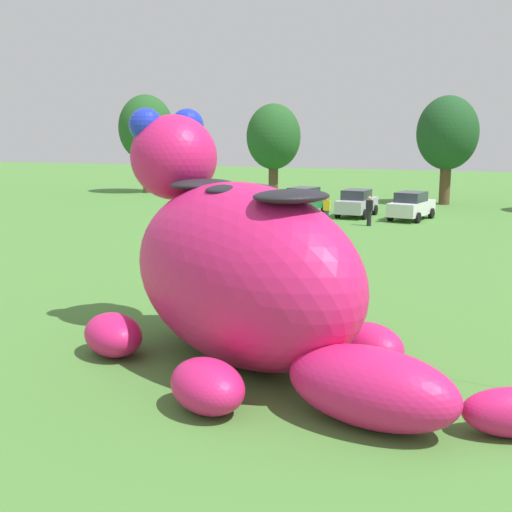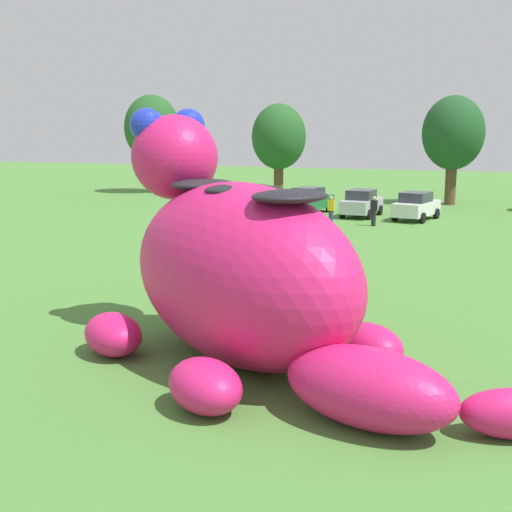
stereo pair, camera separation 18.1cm
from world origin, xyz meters
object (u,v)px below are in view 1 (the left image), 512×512
car_white (411,206)px  spectator_near_inflatable (257,221)px  spectator_far_side (327,211)px  spectator_by_cars (369,211)px  giant_inflatable_creature (242,271)px  spectator_wandering (305,269)px  car_green (304,200)px  car_blue (259,199)px  car_silver (357,203)px  spectator_mid_field (298,209)px

car_white → spectator_near_inflatable: car_white is taller
spectator_far_side → spectator_by_cars: bearing=18.2°
giant_inflatable_creature → spectator_far_side: size_ratio=6.71×
car_white → spectator_wandering: (-0.74, -20.40, -0.01)m
car_green → spectator_wandering: size_ratio=2.54×
giant_inflatable_creature → car_blue: (-9.97, 28.03, -1.34)m
giant_inflatable_creature → car_silver: bearing=96.6°
giant_inflatable_creature → spectator_mid_field: size_ratio=6.71×
car_silver → spectator_near_inflatable: bearing=-106.7°
car_green → spectator_by_cars: (5.19, -4.42, -0.01)m
car_blue → car_green: (3.15, 0.19, 0.00)m
car_blue → spectator_far_side: bearing=-39.7°
spectator_by_cars → spectator_far_side: bearing=-161.8°
car_green → spectator_near_inflatable: car_green is taller
giant_inflatable_creature → spectator_near_inflatable: bearing=109.5°
spectator_wandering → car_silver: bearing=97.5°
giant_inflatable_creature → car_silver: size_ratio=2.73×
car_blue → spectator_wandering: 23.12m
car_white → spectator_wandering: car_white is taller
car_white → spectator_far_side: 6.02m
spectator_by_cars → giant_inflatable_creature: bearing=-86.1°
car_blue → car_green: same height
spectator_mid_field → spectator_by_cars: bearing=6.9°
giant_inflatable_creature → spectator_mid_field: 24.03m
spectator_near_inflatable → spectator_mid_field: size_ratio=1.00×
car_blue → spectator_wandering: car_blue is taller
spectator_mid_field → spectator_far_side: bearing=-8.5°
car_green → spectator_by_cars: 6.81m
car_silver → car_blue: bearing=177.6°
spectator_by_cars → spectator_mid_field: bearing=-173.1°
giant_inflatable_creature → car_blue: bearing=109.6°
car_white → spectator_mid_field: bearing=-146.0°
spectator_wandering → spectator_mid_field: bearing=107.8°
spectator_mid_field → spectator_by_cars: 4.12m
car_silver → spectator_by_cars: bearing=-68.3°
car_blue → spectator_mid_field: car_blue is taller
car_white → car_green: bearing=173.0°
giant_inflatable_creature → spectator_near_inflatable: giant_inflatable_creature is taller
car_green → spectator_by_cars: car_green is taller
spectator_near_inflatable → spectator_by_cars: same height
spectator_by_cars → spectator_near_inflatable: bearing=-126.9°
spectator_by_cars → car_blue: bearing=153.1°
car_blue → spectator_far_side: car_blue is taller
car_green → spectator_mid_field: size_ratio=2.54×
car_green → car_white: 7.14m
giant_inflatable_creature → spectator_far_side: bearing=99.7°
car_white → spectator_wandering: bearing=-92.1°
car_silver → car_green: bearing=172.6°
spectator_near_inflatable → spectator_wandering: 12.17m
car_silver → spectator_near_inflatable: size_ratio=2.46×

